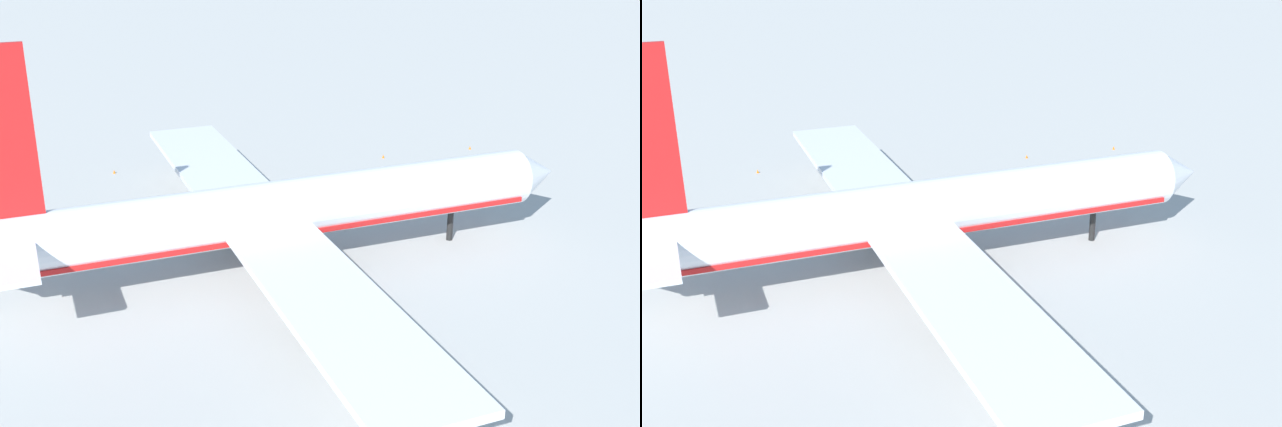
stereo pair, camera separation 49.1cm
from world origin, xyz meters
TOP-DOWN VIEW (x-y plane):
  - ground_plane at (0.00, 0.00)m, footprint 600.00×600.00m
  - airliner at (-1.37, -0.13)m, footprint 68.29×74.94m
  - traffic_cone_0 at (-15.99, 37.51)m, footprint 0.36×0.36m
  - traffic_cone_3 at (38.56, 33.54)m, footprint 0.36×0.36m
  - traffic_cone_4 at (23.76, 33.18)m, footprint 0.36×0.36m

SIDE VIEW (x-z plane):
  - ground_plane at x=0.00m, z-range 0.00..0.00m
  - traffic_cone_0 at x=-15.99m, z-range 0.00..0.55m
  - traffic_cone_3 at x=38.56m, z-range 0.00..0.55m
  - traffic_cone_4 at x=23.76m, z-range 0.00..0.55m
  - airliner at x=-1.37m, z-range -6.18..19.17m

